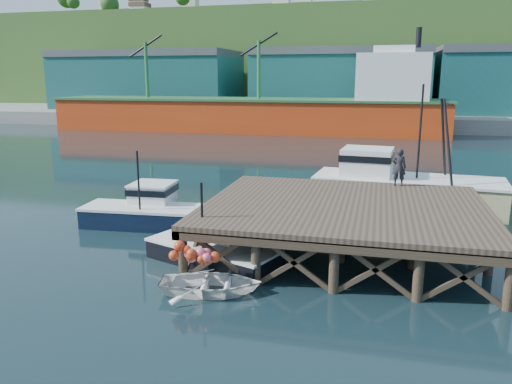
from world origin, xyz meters
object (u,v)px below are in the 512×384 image
(boat_black, at_px, (216,247))
(dockworker, at_px, (399,167))
(boat_navy, at_px, (147,210))
(trawler, at_px, (403,183))
(dinghy, at_px, (211,283))

(boat_black, relative_size, dockworker, 3.20)
(boat_navy, relative_size, boat_black, 1.08)
(dockworker, bearing_deg, boat_black, 47.27)
(trawler, distance_m, dinghy, 15.75)
(dinghy, height_order, dockworker, dockworker)
(boat_navy, distance_m, dockworker, 13.07)
(trawler, xyz_separation_m, dinghy, (-7.02, -14.05, -1.10))
(dinghy, xyz_separation_m, dockworker, (6.57, 10.20, 2.70))
(boat_navy, distance_m, dinghy, 9.44)
(boat_navy, height_order, dinghy, boat_navy)
(boat_navy, relative_size, trawler, 0.60)
(boat_navy, bearing_deg, boat_black, -43.56)
(boat_navy, height_order, trawler, trawler)
(dinghy, bearing_deg, dockworker, -44.03)
(boat_black, relative_size, dinghy, 1.68)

